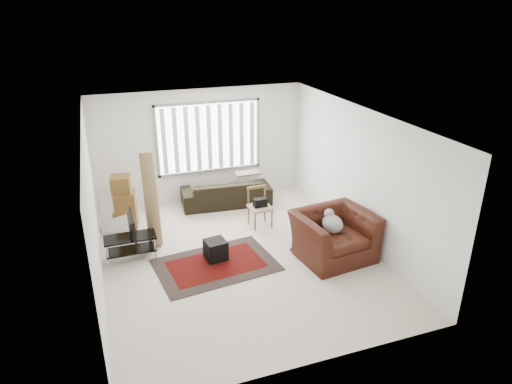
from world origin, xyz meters
TOP-DOWN VIEW (x-y plane):
  - room at (0.03, 0.51)m, footprint 6.00×6.02m
  - persian_rug at (-0.51, -0.15)m, footprint 2.30×1.68m
  - tv_stand at (-1.95, 0.61)m, footprint 0.95×0.43m
  - tv at (-1.95, 0.61)m, footprint 0.10×0.77m
  - subwoofer at (-0.45, 0.06)m, footprint 0.42×0.42m
  - moving_boxes at (-1.93, 2.00)m, footprint 0.55×0.52m
  - white_flatpack at (-2.15, 1.88)m, footprint 0.61×0.31m
  - rolled_rug at (-1.44, 1.22)m, footprint 0.30×0.82m
  - sofa at (0.45, 2.45)m, footprint 2.18×1.09m
  - side_chair at (0.82, 1.13)m, footprint 0.48×0.48m
  - armchair at (1.68, -0.59)m, footprint 1.52×1.36m

SIDE VIEW (x-z plane):
  - persian_rug at x=-0.51m, z-range 0.00..0.02m
  - subwoofer at x=-0.45m, z-range 0.02..0.39m
  - tv_stand at x=-1.95m, z-range 0.11..0.58m
  - white_flatpack at x=-2.15m, z-range 0.00..0.75m
  - sofa at x=0.45m, z-range 0.00..0.81m
  - side_chair at x=0.82m, z-range 0.05..0.90m
  - armchair at x=1.68m, z-range 0.00..1.03m
  - moving_boxes at x=-1.93m, z-range -0.04..1.13m
  - tv at x=-1.95m, z-range 0.47..0.91m
  - rolled_rug at x=-1.44m, z-range 0.00..1.83m
  - room at x=0.03m, z-range 0.40..3.11m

